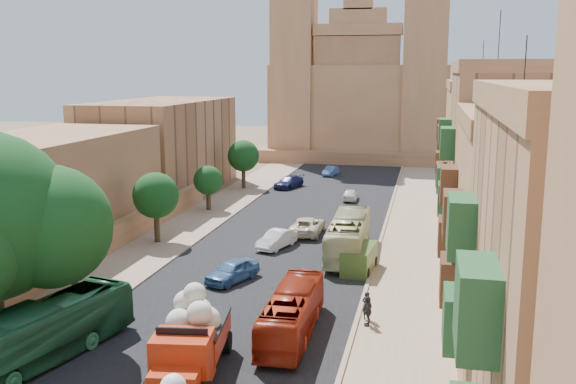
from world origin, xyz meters
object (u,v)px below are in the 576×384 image
at_px(car_blue_b, 331,171).
at_px(street_tree_b, 156,196).
at_px(bus_red_east, 292,313).
at_px(pedestrian_a, 367,306).
at_px(bus_cream_east, 348,236).
at_px(street_tree_a, 72,234).
at_px(car_dkblue, 289,182).
at_px(car_white_b, 351,195).
at_px(olive_pickup, 359,259).
at_px(car_blue_a, 232,271).
at_px(pedestrian_c, 368,311).
at_px(street_tree_c, 208,181).
at_px(car_white_a, 277,239).
at_px(church, 361,95).
at_px(red_truck, 190,339).
at_px(car_cream, 307,226).
at_px(street_tree_d, 243,156).
at_px(bus_green_north, 42,333).

bearing_deg(car_blue_b, street_tree_b, -94.59).
xyz_separation_m(bus_red_east, pedestrian_a, (3.48, 2.91, -0.41)).
bearing_deg(street_tree_b, bus_cream_east, -2.30).
distance_m(street_tree_a, car_dkblue, 37.65).
xyz_separation_m(street_tree_a, car_white_b, (12.75, 31.50, -3.05)).
bearing_deg(olive_pickup, car_blue_a, -152.68).
bearing_deg(car_white_b, pedestrian_c, 97.08).
bearing_deg(car_dkblue, street_tree_a, -79.51).
bearing_deg(street_tree_c, olive_pickup, -44.69).
bearing_deg(car_blue_a, car_dkblue, 118.29).
bearing_deg(olive_pickup, bus_red_east, -100.69).
distance_m(street_tree_a, bus_cream_east, 18.98).
relative_size(bus_red_east, car_white_a, 2.13).
distance_m(church, street_tree_a, 67.61).
height_order(olive_pickup, pedestrian_c, olive_pickup).
xyz_separation_m(red_truck, car_cream, (0.37, 25.46, -1.01)).
height_order(street_tree_b, street_tree_c, street_tree_b).
distance_m(street_tree_d, car_white_b, 13.87).
xyz_separation_m(bus_red_east, car_blue_a, (-5.44, 7.48, -0.50)).
distance_m(street_tree_a, car_white_a, 15.82).
relative_size(olive_pickup, car_dkblue, 0.91).
xyz_separation_m(street_tree_c, street_tree_d, (-0.00, 12.00, 0.81)).
height_order(street_tree_b, pedestrian_a, street_tree_b).
height_order(street_tree_a, car_blue_b, street_tree_a).
relative_size(bus_green_north, car_dkblue, 2.17).
xyz_separation_m(red_truck, car_dkblue, (-5.63, 45.79, -1.05)).
bearing_deg(street_tree_c, bus_cream_east, -40.01).
relative_size(church, car_blue_a, 8.84).
distance_m(red_truck, car_white_b, 40.17).
xyz_separation_m(red_truck, car_white_b, (2.12, 40.10, -1.12)).
relative_size(street_tree_c, street_tree_d, 0.78).
bearing_deg(street_tree_c, car_white_b, 30.47).
bearing_deg(bus_red_east, street_tree_d, -71.67).
bearing_deg(red_truck, olive_pickup, 71.54).
bearing_deg(car_blue_b, pedestrian_c, -70.26).
distance_m(street_tree_c, car_blue_b, 24.51).
relative_size(church, olive_pickup, 8.66).
relative_size(street_tree_c, car_blue_b, 1.20).
relative_size(bus_cream_east, car_white_b, 2.97).
xyz_separation_m(bus_red_east, car_cream, (-3.02, 20.27, -0.49)).
xyz_separation_m(street_tree_c, car_dkblue, (5.00, 13.20, -2.19)).
bearing_deg(car_white_a, street_tree_d, 129.20).
relative_size(street_tree_d, red_truck, 0.79).
bearing_deg(car_white_a, car_dkblue, 117.61).
bearing_deg(olive_pickup, street_tree_a, -153.68).
xyz_separation_m(bus_cream_east, car_blue_a, (-6.44, -7.32, -0.76)).
height_order(car_blue_a, car_white_a, car_blue_a).
distance_m(car_blue_a, pedestrian_c, 10.53).
xyz_separation_m(street_tree_b, bus_cream_east, (15.02, -0.60, -2.22)).
xyz_separation_m(street_tree_a, pedestrian_c, (17.63, -1.30, -2.84)).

